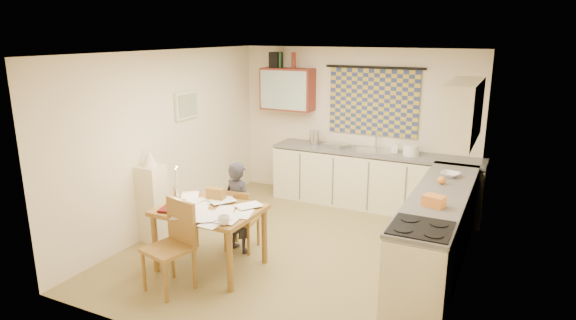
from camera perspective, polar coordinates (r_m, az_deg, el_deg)
The scene contains 44 objects.
floor at distance 6.38m, azimuth 1.03°, elevation -10.51°, with size 4.00×4.50×0.02m, color olive.
ceiling at distance 5.77m, azimuth 1.15°, elevation 12.72°, with size 4.00×4.50×0.02m, color white.
wall_back at distance 8.01m, azimuth 7.95°, elevation 4.12°, with size 4.00×0.02×2.50m, color beige.
wall_front at distance 4.11m, azimuth -12.43°, elevation -6.55°, with size 4.00×0.02×2.50m, color beige.
wall_left at distance 7.02m, azimuth -13.97°, elevation 2.29°, with size 0.02×4.50×2.50m, color beige.
wall_right at distance 5.45m, azimuth 20.62°, elevation -1.83°, with size 0.02×4.50×2.50m, color beige.
window_blind at distance 7.82m, azimuth 10.06°, elevation 6.75°, with size 1.45×0.03×1.05m, color navy.
curtain_rod at distance 7.75m, azimuth 10.21°, elevation 10.76°, with size 0.04×0.04×1.60m, color black.
wall_cabinet at distance 8.19m, azimuth -0.05°, elevation 8.40°, with size 0.90×0.34×0.70m, color maroon.
wall_cabinet_glass at distance 8.04m, azimuth -0.59°, elevation 8.27°, with size 0.84×0.02×0.64m, color #99B2A5.
upper_cabinet_right at distance 5.88m, azimuth 19.97°, elevation 5.40°, with size 0.34×1.30×0.70m, color beige.
framed_print at distance 7.22m, azimuth -11.92°, elevation 6.39°, with size 0.04×0.50×0.40m, color beige.
print_canvas at distance 7.20m, azimuth -11.76°, elevation 6.38°, with size 0.01×0.42×0.32m, color #B8B9A5.
counter_back at distance 7.79m, azimuth 10.10°, elevation -2.33°, with size 3.30×0.62×0.92m.
counter_right at distance 6.04m, azimuth 17.30°, elevation -7.98°, with size 0.62×2.95×0.92m.
stove at distance 4.99m, azimuth 15.13°, elevation -12.63°, with size 0.60×0.60×0.93m.
sink at distance 7.68m, azimuth 10.10°, elevation 0.74°, with size 0.55×0.45×0.10m, color silver.
tap at distance 7.81m, azimuth 10.40°, elevation 2.33°, with size 0.03×0.03×0.28m, color silver.
dish_rack at distance 7.85m, azimuth 5.87°, elevation 1.72°, with size 0.35×0.30×0.06m, color silver.
kettle at distance 7.97m, azimuth 3.20°, elevation 2.64°, with size 0.18×0.18×0.24m, color silver.
mixing_bowl at distance 7.52m, azimuth 14.36°, elevation 1.14°, with size 0.24×0.24×0.16m, color white.
soap_bottle at distance 7.62m, azimuth 12.53°, elevation 1.61°, with size 0.11×0.11×0.21m, color white.
bowl at distance 6.56m, azimuth 18.66°, elevation -1.64°, with size 0.30×0.30×0.06m, color white.
orange_bag at distance 5.40m, azimuth 16.90°, elevation -4.66°, with size 0.22×0.16×0.12m, color orange.
fruit_orange at distance 6.21m, azimuth 17.75°, elevation -2.29°, with size 0.10×0.10×0.10m, color orange.
speaker at distance 8.25m, azimuth -1.45°, elevation 11.78°, with size 0.16×0.20×0.26m, color black.
bottle_green at distance 8.22m, azimuth -1.05°, elevation 11.77°, with size 0.07×0.07×0.26m, color #195926.
bottle_brown at distance 8.10m, azimuth 0.67°, elevation 11.73°, with size 0.07×0.07×0.26m, color maroon.
dining_table at distance 5.83m, azimuth -9.15°, elevation -9.05°, with size 1.16×0.89×0.75m.
chair_far at distance 6.29m, azimuth -5.53°, elevation -8.31°, with size 0.42×0.42×0.83m.
chair_near at distance 5.49m, azimuth -13.78°, elevation -11.79°, with size 0.53×0.53×0.98m.
person at distance 6.15m, azimuth -5.87°, elevation -5.55°, with size 0.49×0.39×1.18m, color black.
shelf_stand at distance 6.68m, azimuth -15.73°, elevation -4.99°, with size 0.32×0.30×1.04m, color beige.
lampshade at distance 6.49m, azimuth -16.12°, elevation 0.26°, with size 0.20×0.20×0.22m, color beige.
letter_rack at distance 5.90m, azimuth -8.55°, elevation -4.06°, with size 0.22×0.10×0.16m, color brown.
mug at distance 5.18m, azimuth -7.60°, elevation -7.10°, with size 0.15×0.15×0.10m, color white.
magazine at distance 5.78m, azimuth -14.70°, elevation -5.48°, with size 0.28×0.33×0.03m, color maroon.
book at distance 5.87m, azimuth -13.26°, elevation -5.12°, with size 0.26×0.31×0.02m, color orange.
orange_box at distance 5.64m, azimuth -13.30°, elevation -5.86°, with size 0.12×0.08×0.04m, color orange.
eyeglasses at distance 5.37m, azimuth -9.94°, elevation -6.87°, with size 0.13×0.04×0.02m, color black.
candle_holder at distance 6.01m, azimuth -13.16°, elevation -3.82°, with size 0.06×0.06×0.18m, color silver.
candle at distance 5.92m, azimuth -13.12°, elevation -2.08°, with size 0.02×0.02×0.22m, color white.
candle_flame at distance 5.93m, azimuth -13.04°, elevation -0.82°, with size 0.02×0.02×0.02m, color #FFCC66.
papers at distance 5.61m, azimuth -9.18°, elevation -5.79°, with size 1.21×0.98×0.03m.
Camera 1 is at (2.43, -5.23, 2.73)m, focal length 30.00 mm.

